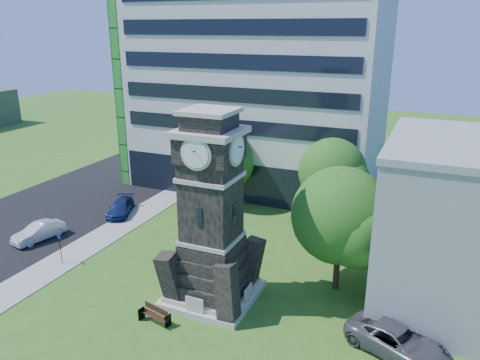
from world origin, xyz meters
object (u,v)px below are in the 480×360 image
at_px(clock_tower, 212,222).
at_px(car_east_lot, 398,342).
at_px(car_street_mid, 39,232).
at_px(car_street_north, 120,208).
at_px(park_bench, 155,314).
at_px(street_sign, 60,246).

relative_size(clock_tower, car_east_lot, 2.18).
bearing_deg(clock_tower, car_east_lot, -5.20).
xyz_separation_m(car_street_mid, car_street_north, (2.71, 7.14, -0.05)).
relative_size(car_east_lot, park_bench, 2.88).
height_order(car_street_north, street_sign, street_sign).
bearing_deg(car_street_north, car_street_mid, -133.47).
bearing_deg(car_east_lot, car_street_north, 91.55).
bearing_deg(car_east_lot, park_bench, 124.69).
relative_size(clock_tower, park_bench, 6.27).
bearing_deg(car_street_mid, park_bench, -8.36).
height_order(car_street_north, park_bench, car_street_north).
distance_m(clock_tower, car_east_lot, 12.40).
xyz_separation_m(clock_tower, car_east_lot, (11.51, -1.05, -4.50)).
xyz_separation_m(car_street_north, street_sign, (1.91, -9.53, 0.74)).
height_order(clock_tower, car_street_north, clock_tower).
xyz_separation_m(car_street_mid, park_bench, (14.96, -5.77, -0.17)).
distance_m(car_street_mid, street_sign, 5.25).
distance_m(car_street_mid, car_street_north, 7.64).
relative_size(car_street_north, car_east_lot, 0.80).
distance_m(car_street_north, street_sign, 9.75).
relative_size(car_street_north, park_bench, 2.31).
relative_size(clock_tower, car_street_mid, 2.86).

